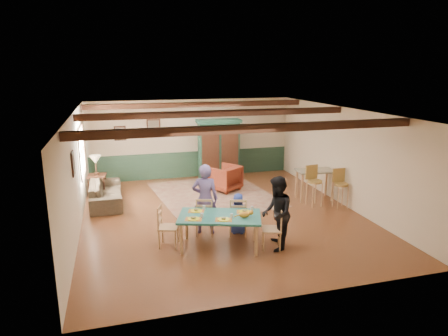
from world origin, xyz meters
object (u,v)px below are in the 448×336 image
object	(u,v)px
dining_chair_end_left	(168,226)
person_woman	(277,213)
person_child	(238,214)
dining_chair_end_right	(272,228)
armchair	(224,178)
bar_stool_left	(315,186)
counter_table	(314,185)
dining_chair_far_right	(238,216)
dining_table	(220,231)
cat	(245,214)
person_man	(205,199)
table_lamp	(96,165)
armoire	(219,151)
dining_chair_far_left	(205,215)
end_table	(97,185)
sofa	(106,192)
bar_stool_right	(341,189)

from	to	relation	value
dining_chair_end_left	person_woman	distance (m)	2.31
person_child	dining_chair_end_right	bearing A→B (deg)	133.15
dining_chair_end_left	armchair	distance (m)	4.24
person_woman	bar_stool_left	size ratio (longest dim) A/B	1.39
counter_table	dining_chair_far_right	bearing A→B (deg)	-147.53
dining_table	cat	size ratio (longest dim) A/B	5.00
person_man	table_lamp	xyz separation A→B (m)	(-2.49, 3.57, 0.12)
dining_chair_far_right	person_man	xyz separation A→B (m)	(-0.70, 0.31, 0.37)
dining_chair_far_right	armoire	size ratio (longest dim) A/B	0.43
table_lamp	counter_table	bearing A→B (deg)	-18.45
cat	counter_table	distance (m)	4.02
dining_table	dining_chair_far_left	distance (m)	0.79
table_lamp	person_child	bearing A→B (deg)	-49.82
end_table	armoire	bearing A→B (deg)	9.37
person_man	sofa	bearing A→B (deg)	-33.01
table_lamp	bar_stool_right	world-z (taller)	table_lamp
cat	bar_stool_left	distance (m)	3.48
dining_chair_end_right	dining_table	bearing A→B (deg)	-90.00
bar_stool_left	dining_chair_far_right	bearing A→B (deg)	-159.62
dining_chair_far_right	person_woman	size ratio (longest dim) A/B	0.58
bar_stool_right	dining_chair_end_left	bearing A→B (deg)	-163.56
person_woman	bar_stool_right	world-z (taller)	person_woman
armchair	end_table	world-z (taller)	armchair
end_table	dining_table	bearing A→B (deg)	-59.35
dining_table	person_man	size ratio (longest dim) A/B	1.04
armoire	person_child	bearing A→B (deg)	-95.83
counter_table	bar_stool_left	world-z (taller)	bar_stool_left
bar_stool_right	table_lamp	bearing A→B (deg)	158.62
dining_table	sofa	xyz separation A→B (m)	(-2.36, 3.65, -0.04)
dining_table	bar_stool_right	distance (m)	4.11
dining_chair_far_left	dining_chair_end_left	world-z (taller)	same
dining_chair_far_right	armchair	size ratio (longest dim) A/B	1.03
armchair	end_table	xyz separation A→B (m)	(-3.82, 0.47, -0.08)
cat	sofa	size ratio (longest dim) A/B	0.16
cat	armoire	world-z (taller)	armoire
dining_chair_far_left	armchair	size ratio (longest dim) A/B	1.03
armchair	table_lamp	bearing A→B (deg)	-41.87
armchair	sofa	bearing A→B (deg)	-30.09
person_man	bar_stool_left	size ratio (longest dim) A/B	1.46
armchair	sofa	xyz separation A→B (m)	(-3.56, -0.30, -0.08)
person_child	table_lamp	world-z (taller)	table_lamp
dining_table	person_woman	bearing A→B (deg)	-18.37
sofa	end_table	distance (m)	0.81
dining_chair_far_right	person_man	size ratio (longest dim) A/B	0.55
armchair	bar_stool_right	world-z (taller)	bar_stool_right
dining_chair_end_right	person_woman	world-z (taller)	person_woman
dining_chair_end_right	armchair	xyz separation A→B (m)	(0.16, 4.29, -0.05)
armoire	sofa	distance (m)	4.00
dining_chair_far_right	person_man	distance (m)	0.85
dining_chair_end_left	end_table	size ratio (longest dim) A/B	1.40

